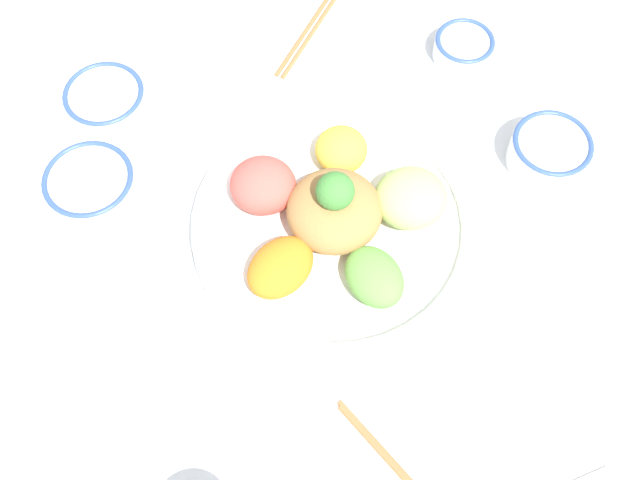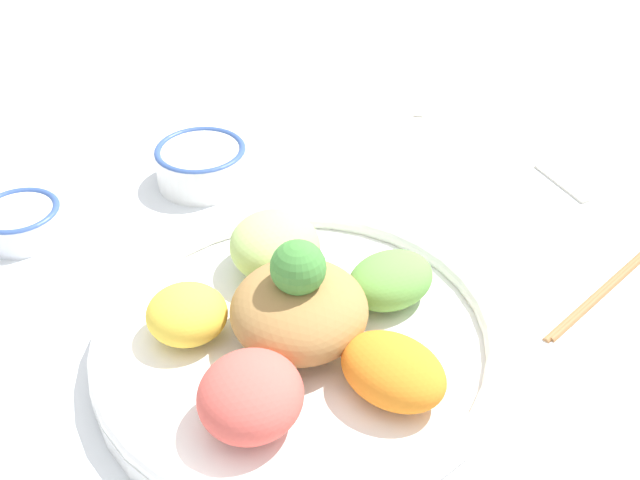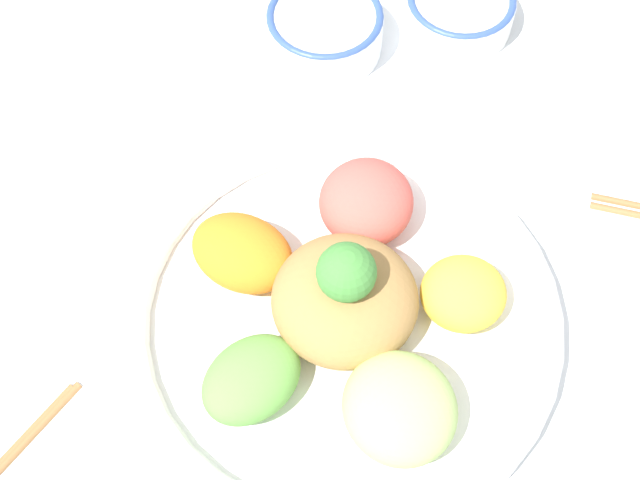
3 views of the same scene
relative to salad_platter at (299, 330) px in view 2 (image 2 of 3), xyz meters
name	(u,v)px [view 2 (image 2 of 3)]	position (x,y,z in m)	size (l,w,h in m)	color
ground_plane	(327,324)	(-0.03, 0.03, -0.03)	(2.40, 2.40, 0.00)	white
salad_platter	(299,330)	(0.00, 0.00, 0.00)	(0.36, 0.36, 0.12)	white
rice_bowl_plain	(202,163)	(-0.29, -0.06, 0.00)	(0.10, 0.10, 0.05)	white
sauce_bowl_far	(21,220)	(-0.23, -0.25, -0.01)	(0.08, 0.08, 0.03)	white
chopsticks_pair_near	(614,279)	(-0.03, 0.32, -0.02)	(0.14, 0.21, 0.01)	#9E6B3D
serving_spoon_main	(418,115)	(-0.40, 0.23, -0.03)	(0.13, 0.08, 0.01)	beige
serving_spoon_extra	(540,166)	(-0.24, 0.34, -0.03)	(0.13, 0.05, 0.01)	beige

